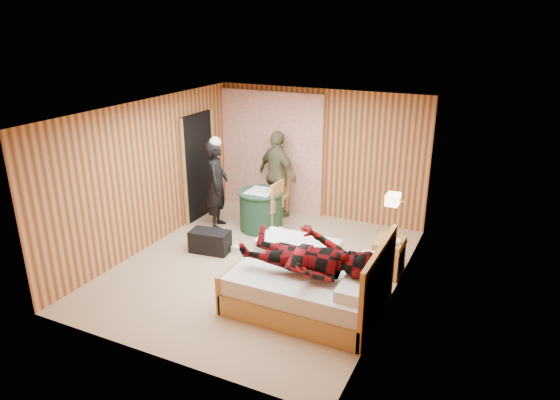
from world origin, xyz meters
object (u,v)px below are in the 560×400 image
at_px(bed, 311,283).
at_px(man_on_bed, 307,247).
at_px(chair_near, 272,203).
at_px(woman_standing, 217,185).
at_px(wall_lamp, 393,199).
at_px(chair_far, 277,191).
at_px(man_at_table, 278,175).
at_px(nightstand, 389,256).
at_px(duffel_bag, 210,241).
at_px(round_table, 261,210).

distance_m(bed, man_on_bed, 0.69).
relative_size(chair_near, woman_standing, 0.59).
bearing_deg(wall_lamp, bed, -126.08).
relative_size(wall_lamp, chair_far, 0.28).
height_order(bed, chair_far, bed).
xyz_separation_m(chair_far, woman_standing, (-0.77, -0.92, 0.29)).
relative_size(wall_lamp, man_at_table, 0.15).
distance_m(nightstand, chair_near, 2.43).
bearing_deg(man_on_bed, duffel_bag, 155.33).
bearing_deg(man_at_table, nightstand, 175.42).
bearing_deg(woman_standing, man_at_table, -61.16).
distance_m(wall_lamp, man_on_bed, 1.57).
bearing_deg(nightstand, man_at_table, 151.69).
bearing_deg(wall_lamp, round_table, 160.93).
distance_m(round_table, woman_standing, 0.94).
bearing_deg(duffel_bag, bed, -26.97).
height_order(bed, man_at_table, man_at_table).
bearing_deg(man_on_bed, round_table, 129.48).
xyz_separation_m(wall_lamp, chair_near, (-2.37, 0.88, -0.73)).
bearing_deg(bed, duffel_bag, 160.28).
relative_size(woman_standing, man_on_bed, 0.94).
bearing_deg(woman_standing, wall_lamp, -122.92).
bearing_deg(woman_standing, chair_far, -62.06).
xyz_separation_m(bed, man_on_bed, (0.02, -0.23, 0.66)).
bearing_deg(woman_standing, bed, -146.06).
distance_m(nightstand, duffel_bag, 2.95).
distance_m(round_table, man_at_table, 0.86).
bearing_deg(man_on_bed, woman_standing, 142.93).
bearing_deg(round_table, man_on_bed, -50.52).
xyz_separation_m(chair_far, man_at_table, (0.01, 0.04, 0.32)).
height_order(round_table, duffel_bag, round_table).
height_order(round_table, chair_near, chair_near).
distance_m(woman_standing, man_on_bed, 3.28).
relative_size(round_table, man_at_table, 0.49).
bearing_deg(chair_near, round_table, -92.43).
bearing_deg(nightstand, woman_standing, 172.83).
bearing_deg(man_on_bed, chair_near, 125.92).
bearing_deg(man_on_bed, bed, 96.22).
bearing_deg(chair_near, man_on_bed, 38.46).
distance_m(nightstand, man_on_bed, 1.84).
bearing_deg(nightstand, chair_far, 152.37).
distance_m(chair_far, duffel_bag, 1.96).
relative_size(nightstand, man_at_table, 0.34).
xyz_separation_m(wall_lamp, bed, (-0.80, -1.10, -0.99)).
height_order(nightstand, woman_standing, woman_standing).
xyz_separation_m(wall_lamp, duffel_bag, (-2.94, -0.33, -1.11)).
bearing_deg(chair_far, duffel_bag, -103.44).
xyz_separation_m(bed, duffel_bag, (-2.14, 0.77, -0.12)).
distance_m(bed, round_table, 2.69).
bearing_deg(chair_far, bed, -59.46).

